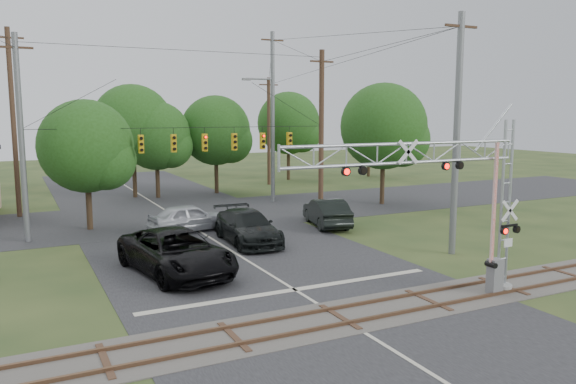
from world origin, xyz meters
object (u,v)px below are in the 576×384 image
traffic_signal_span (202,138)px  sedan_silver (190,218)px  crossing_gantry (448,191)px  car_dark (247,227)px  pickup_black (176,252)px  streetlight (270,133)px

traffic_signal_span → sedan_silver: (-1.35, -1.33, -4.81)m
crossing_gantry → car_dark: size_ratio=1.70×
crossing_gantry → pickup_black: crossing_gantry is taller
pickup_black → car_dark: bearing=29.8°
crossing_gantry → streetlight: size_ratio=1.05×
sedan_silver → streetlight: (9.25, 8.22, 4.78)m
pickup_black → sedan_silver: (3.18, 8.64, -0.14)m
car_dark → sedan_silver: bearing=117.7°
sedan_silver → crossing_gantry: bearing=-172.2°
crossing_gantry → car_dark: bearing=103.1°
pickup_black → streetlight: size_ratio=0.71×
traffic_signal_span → streetlight: 10.48m
pickup_black → streetlight: 21.45m
traffic_signal_span → sedan_silver: size_ratio=3.87×
traffic_signal_span → car_dark: bearing=-83.4°
pickup_black → sedan_silver: pickup_black is taller
crossing_gantry → traffic_signal_span: (-3.59, 18.36, 1.35)m
crossing_gantry → streetlight: 25.65m
car_dark → streetlight: streetlight is taller
crossing_gantry → traffic_signal_span: traffic_signal_span is taller
traffic_signal_span → pickup_black: (-4.53, -9.97, -4.66)m
streetlight → crossing_gantry: bearing=-99.7°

